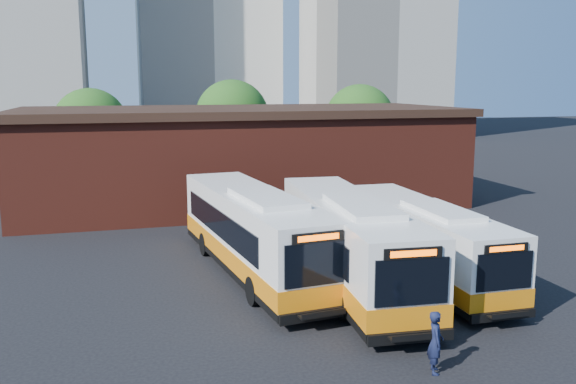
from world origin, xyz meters
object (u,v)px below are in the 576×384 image
object	(u,v)px
bus_east	(423,243)
transit_worker	(436,342)
bus_midwest	(254,235)
bus_mideast	(349,245)

from	to	relation	value
bus_east	transit_worker	bearing A→B (deg)	-115.02
bus_midwest	bus_mideast	xyz separation A→B (m)	(3.31, -2.46, -0.01)
bus_midwest	bus_mideast	size ratio (longest dim) A/B	1.01
bus_mideast	bus_east	bearing A→B (deg)	6.80
bus_midwest	transit_worker	xyz separation A→B (m)	(2.89, -10.23, -0.76)
bus_east	transit_worker	size ratio (longest dim) A/B	6.60
bus_midwest	transit_worker	world-z (taller)	bus_midwest
bus_midwest	bus_mideast	bearing A→B (deg)	-43.12
bus_midwest	transit_worker	distance (m)	10.65
bus_mideast	transit_worker	xyz separation A→B (m)	(-0.42, -7.76, -0.75)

